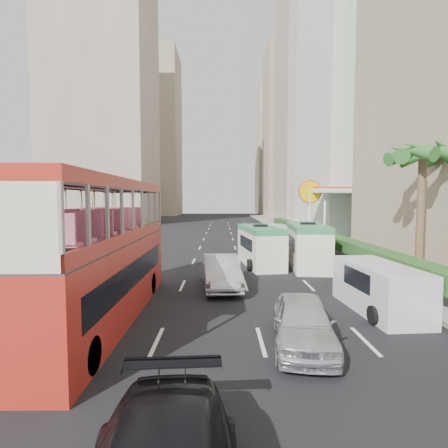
{
  "coord_description": "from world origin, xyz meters",
  "views": [
    {
      "loc": [
        -1.6,
        -12.42,
        4.33
      ],
      "look_at": [
        -1.5,
        4.0,
        3.2
      ],
      "focal_mm": 28.0,
      "sensor_mm": 36.0,
      "label": 1
    }
  ],
  "objects_px": {
    "car_silver_lane_a": "(221,288)",
    "palm_tree": "(420,220)",
    "van_asset": "(257,255)",
    "car_silver_lane_b": "(303,346)",
    "panel_van_far": "(278,235)",
    "double_decker_bus": "(99,250)",
    "minibus_near": "(260,246)",
    "minibus_far": "(307,246)",
    "panel_van_near": "(379,288)",
    "shell_station": "(336,216)"
  },
  "relations": [
    {
      "from": "car_silver_lane_a",
      "to": "palm_tree",
      "type": "height_order",
      "value": "palm_tree"
    },
    {
      "from": "car_silver_lane_a",
      "to": "van_asset",
      "type": "distance_m",
      "value": 10.85
    },
    {
      "from": "car_silver_lane_b",
      "to": "panel_van_far",
      "type": "height_order",
      "value": "panel_van_far"
    },
    {
      "from": "double_decker_bus",
      "to": "minibus_near",
      "type": "xyz_separation_m",
      "value": [
        6.94,
        10.54,
        -1.24
      ]
    },
    {
      "from": "car_silver_lane_b",
      "to": "minibus_far",
      "type": "xyz_separation_m",
      "value": [
        3.13,
        12.36,
        1.38
      ]
    },
    {
      "from": "van_asset",
      "to": "panel_van_far",
      "type": "relative_size",
      "value": 1.01
    },
    {
      "from": "car_silver_lane_b",
      "to": "panel_van_far",
      "type": "xyz_separation_m",
      "value": [
        3.06,
        23.51,
        0.94
      ]
    },
    {
      "from": "panel_van_near",
      "to": "panel_van_far",
      "type": "relative_size",
      "value": 0.98
    },
    {
      "from": "panel_van_near",
      "to": "shell_station",
      "type": "bearing_deg",
      "value": 72.02
    },
    {
      "from": "double_decker_bus",
      "to": "van_asset",
      "type": "relative_size",
      "value": 2.32
    },
    {
      "from": "car_silver_lane_a",
      "to": "panel_van_far",
      "type": "bearing_deg",
      "value": 67.01
    },
    {
      "from": "car_silver_lane_b",
      "to": "palm_tree",
      "type": "bearing_deg",
      "value": 49.99
    },
    {
      "from": "minibus_near",
      "to": "minibus_far",
      "type": "bearing_deg",
      "value": -17.42
    },
    {
      "from": "panel_van_near",
      "to": "van_asset",
      "type": "bearing_deg",
      "value": 99.21
    },
    {
      "from": "double_decker_bus",
      "to": "shell_station",
      "type": "bearing_deg",
      "value": 55.18
    },
    {
      "from": "van_asset",
      "to": "panel_van_far",
      "type": "height_order",
      "value": "panel_van_far"
    },
    {
      "from": "palm_tree",
      "to": "panel_van_far",
      "type": "bearing_deg",
      "value": 102.91
    },
    {
      "from": "minibus_far",
      "to": "panel_van_far",
      "type": "relative_size",
      "value": 1.32
    },
    {
      "from": "car_silver_lane_b",
      "to": "palm_tree",
      "type": "xyz_separation_m",
      "value": [
        6.99,
        6.33,
        3.38
      ]
    },
    {
      "from": "shell_station",
      "to": "car_silver_lane_b",
      "type": "bearing_deg",
      "value": -109.95
    },
    {
      "from": "minibus_far",
      "to": "palm_tree",
      "type": "relative_size",
      "value": 0.97
    },
    {
      "from": "car_silver_lane_a",
      "to": "panel_van_near",
      "type": "bearing_deg",
      "value": -35.64
    },
    {
      "from": "double_decker_bus",
      "to": "car_silver_lane_b",
      "type": "xyz_separation_m",
      "value": [
        6.81,
        -2.33,
        -2.53
      ]
    },
    {
      "from": "double_decker_bus",
      "to": "palm_tree",
      "type": "relative_size",
      "value": 1.72
    },
    {
      "from": "car_silver_lane_b",
      "to": "palm_tree",
      "type": "relative_size",
      "value": 0.67
    },
    {
      "from": "double_decker_bus",
      "to": "minibus_far",
      "type": "distance_m",
      "value": 14.16
    },
    {
      "from": "shell_station",
      "to": "double_decker_bus",
      "type": "bearing_deg",
      "value": -124.82
    },
    {
      "from": "double_decker_bus",
      "to": "car_silver_lane_b",
      "type": "height_order",
      "value": "double_decker_bus"
    },
    {
      "from": "car_silver_lane_a",
      "to": "minibus_far",
      "type": "bearing_deg",
      "value": 39.78
    },
    {
      "from": "double_decker_bus",
      "to": "shell_station",
      "type": "relative_size",
      "value": 1.38
    },
    {
      "from": "van_asset",
      "to": "minibus_far",
      "type": "relative_size",
      "value": 0.76
    },
    {
      "from": "minibus_far",
      "to": "shell_station",
      "type": "distance_m",
      "value": 14.39
    },
    {
      "from": "van_asset",
      "to": "shell_station",
      "type": "height_order",
      "value": "shell_station"
    },
    {
      "from": "palm_tree",
      "to": "double_decker_bus",
      "type": "bearing_deg",
      "value": -163.84
    },
    {
      "from": "car_silver_lane_a",
      "to": "palm_tree",
      "type": "xyz_separation_m",
      "value": [
        9.43,
        -0.56,
        3.38
      ]
    },
    {
      "from": "car_silver_lane_a",
      "to": "shell_station",
      "type": "bearing_deg",
      "value": 53.06
    },
    {
      "from": "car_silver_lane_a",
      "to": "minibus_near",
      "type": "bearing_deg",
      "value": 62.06
    },
    {
      "from": "double_decker_bus",
      "to": "panel_van_near",
      "type": "xyz_separation_m",
      "value": [
        10.5,
        0.89,
        -1.61
      ]
    },
    {
      "from": "car_silver_lane_a",
      "to": "car_silver_lane_b",
      "type": "relative_size",
      "value": 1.12
    },
    {
      "from": "minibus_far",
      "to": "panel_van_near",
      "type": "height_order",
      "value": "minibus_far"
    },
    {
      "from": "panel_van_far",
      "to": "palm_tree",
      "type": "height_order",
      "value": "palm_tree"
    },
    {
      "from": "double_decker_bus",
      "to": "car_silver_lane_b",
      "type": "bearing_deg",
      "value": -18.91
    },
    {
      "from": "car_silver_lane_b",
      "to": "panel_van_near",
      "type": "distance_m",
      "value": 4.99
    },
    {
      "from": "car_silver_lane_a",
      "to": "minibus_near",
      "type": "height_order",
      "value": "minibus_near"
    },
    {
      "from": "double_decker_bus",
      "to": "panel_van_far",
      "type": "xyz_separation_m",
      "value": [
        9.86,
        21.18,
        -1.59
      ]
    },
    {
      "from": "minibus_near",
      "to": "palm_tree",
      "type": "distance_m",
      "value": 9.71
    },
    {
      "from": "double_decker_bus",
      "to": "minibus_far",
      "type": "xyz_separation_m",
      "value": [
        9.94,
        10.03,
        -1.15
      ]
    },
    {
      "from": "car_silver_lane_b",
      "to": "shell_station",
      "type": "xyz_separation_m",
      "value": [
        9.19,
        25.33,
        2.75
      ]
    },
    {
      "from": "van_asset",
      "to": "panel_van_near",
      "type": "distance_m",
      "value": 14.57
    },
    {
      "from": "car_silver_lane_b",
      "to": "panel_van_near",
      "type": "xyz_separation_m",
      "value": [
        3.69,
        3.22,
        0.92
      ]
    }
  ]
}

